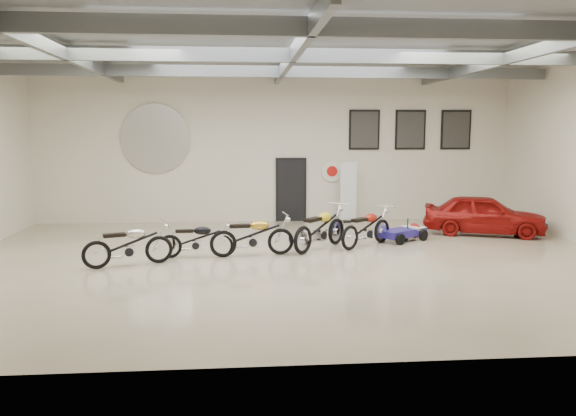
{
  "coord_description": "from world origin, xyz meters",
  "views": [
    {
      "loc": [
        -1.18,
        -12.98,
        3.05
      ],
      "look_at": [
        0.0,
        1.2,
        1.1
      ],
      "focal_mm": 35.0,
      "sensor_mm": 36.0,
      "label": 1
    }
  ],
  "objects": [
    {
      "name": "motorcycle_black",
      "position": [
        -2.3,
        0.53,
        0.46
      ],
      "size": [
        1.78,
        0.57,
        0.92
      ],
      "primitive_type": null,
      "rotation": [
        0.0,
        0.0,
        0.01
      ],
      "color": "silver",
      "rests_on": "floor"
    },
    {
      "name": "poster_right",
      "position": [
        6.2,
        5.96,
        3.1
      ],
      "size": [
        1.05,
        0.08,
        1.35
      ],
      "primitive_type": null,
      "color": "black",
      "rests_on": "back_wall"
    },
    {
      "name": "oil_sign",
      "position": [
        1.9,
        5.95,
        1.7
      ],
      "size": [
        0.72,
        0.1,
        0.72
      ],
      "primitive_type": null,
      "color": "white",
      "rests_on": "back_wall"
    },
    {
      "name": "logo_plaque",
      "position": [
        -4.0,
        5.95,
        2.8
      ],
      "size": [
        2.3,
        0.06,
        1.16
      ],
      "primitive_type": null,
      "color": "silver",
      "rests_on": "back_wall"
    },
    {
      "name": "go_kart",
      "position": [
        3.43,
        2.25,
        0.31
      ],
      "size": [
        1.88,
        1.61,
        0.63
      ],
      "primitive_type": null,
      "rotation": [
        0.0,
        0.0,
        0.58
      ],
      "color": "navy",
      "rests_on": "floor"
    },
    {
      "name": "ceiling_beams",
      "position": [
        0.0,
        0.0,
        4.75
      ],
      "size": [
        15.8,
        11.8,
        0.32
      ],
      "primitive_type": null,
      "color": "slate",
      "rests_on": "ceiling"
    },
    {
      "name": "motorcycle_gold",
      "position": [
        -0.93,
        0.6,
        0.53
      ],
      "size": [
        2.1,
        0.89,
        1.06
      ],
      "primitive_type": null,
      "rotation": [
        0.0,
        0.0,
        0.13
      ],
      "color": "silver",
      "rests_on": "floor"
    },
    {
      "name": "back_wall",
      "position": [
        0.0,
        6.0,
        2.5
      ],
      "size": [
        16.0,
        0.02,
        5.0
      ],
      "primitive_type": "cube",
      "color": "beige",
      "rests_on": "floor"
    },
    {
      "name": "vintage_car",
      "position": [
        6.0,
        2.96,
        0.6
      ],
      "size": [
        2.56,
        3.76,
        1.19
      ],
      "primitive_type": "imported",
      "rotation": [
        0.0,
        0.0,
        1.21
      ],
      "color": "maroon",
      "rests_on": "floor"
    },
    {
      "name": "poster_mid",
      "position": [
        4.6,
        5.96,
        3.1
      ],
      "size": [
        1.05,
        0.08,
        1.35
      ],
      "primitive_type": null,
      "color": "black",
      "rests_on": "back_wall"
    },
    {
      "name": "ceiling",
      "position": [
        0.0,
        0.0,
        5.0
      ],
      "size": [
        16.0,
        12.0,
        0.01
      ],
      "primitive_type": "cube",
      "color": "gray",
      "rests_on": "back_wall"
    },
    {
      "name": "banner_stand",
      "position": [
        2.39,
        5.5,
        0.99
      ],
      "size": [
        0.55,
        0.25,
        1.98
      ],
      "primitive_type": null,
      "rotation": [
        0.0,
        0.0,
        -0.07
      ],
      "color": "white",
      "rests_on": "floor"
    },
    {
      "name": "door",
      "position": [
        0.5,
        5.95,
        1.05
      ],
      "size": [
        0.92,
        0.08,
        2.1
      ],
      "primitive_type": "cube",
      "color": "black",
      "rests_on": "back_wall"
    },
    {
      "name": "floor",
      "position": [
        0.0,
        0.0,
        0.0
      ],
      "size": [
        16.0,
        12.0,
        0.01
      ],
      "primitive_type": "cube",
      "color": "#C3AB95",
      "rests_on": "ground"
    },
    {
      "name": "poster_left",
      "position": [
        3.0,
        5.96,
        3.1
      ],
      "size": [
        1.05,
        0.08,
        1.35
      ],
      "primitive_type": null,
      "color": "black",
      "rests_on": "back_wall"
    },
    {
      "name": "motorcycle_yellow",
      "position": [
        0.84,
        1.25,
        0.57
      ],
      "size": [
        1.98,
        2.1,
        1.15
      ],
      "primitive_type": null,
      "rotation": [
        0.0,
        0.0,
        0.84
      ],
      "color": "silver",
      "rests_on": "floor"
    },
    {
      "name": "motorcycle_silver",
      "position": [
        -3.76,
        -0.22,
        0.51
      ],
      "size": [
        2.07,
        1.25,
        1.03
      ],
      "primitive_type": null,
      "rotation": [
        0.0,
        0.0,
        0.35
      ],
      "color": "silver",
      "rests_on": "floor"
    },
    {
      "name": "motorcycle_red",
      "position": [
        2.12,
        1.5,
        0.52
      ],
      "size": [
        1.93,
        1.78,
        1.05
      ],
      "primitive_type": null,
      "rotation": [
        0.0,
        0.0,
        0.71
      ],
      "color": "silver",
      "rests_on": "floor"
    }
  ]
}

